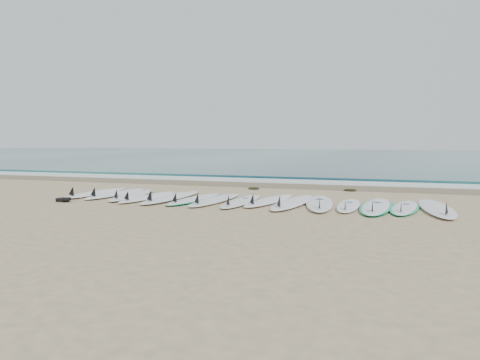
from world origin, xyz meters
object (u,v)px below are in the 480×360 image
(surfboard_7, at_px, (241,201))
(surfboard_0, at_px, (94,193))
(surfboard_14, at_px, (437,208))
(leash_coil, at_px, (63,200))

(surfboard_7, bearing_deg, surfboard_0, 174.77)
(surfboard_0, height_order, surfboard_14, surfboard_14)
(surfboard_0, bearing_deg, surfboard_7, -4.52)
(surfboard_0, relative_size, leash_coil, 5.82)
(surfboard_7, height_order, surfboard_14, surfboard_14)
(surfboard_0, bearing_deg, surfboard_14, -0.95)
(surfboard_14, xyz_separation_m, leash_coil, (-8.36, -1.25, -0.02))
(surfboard_7, relative_size, surfboard_14, 0.87)
(surfboard_0, bearing_deg, leash_coil, -84.63)
(leash_coil, bearing_deg, surfboard_7, 14.33)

